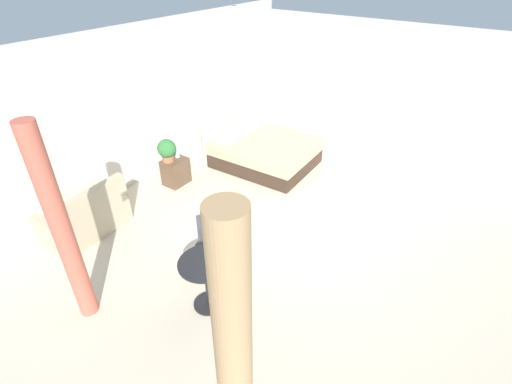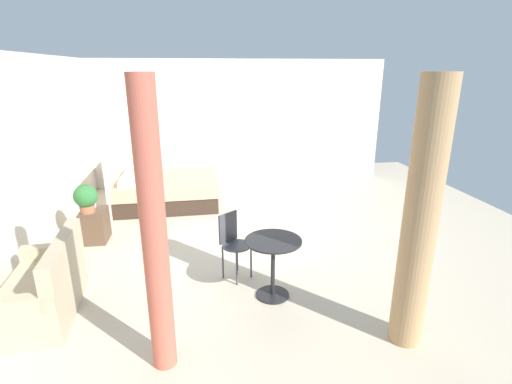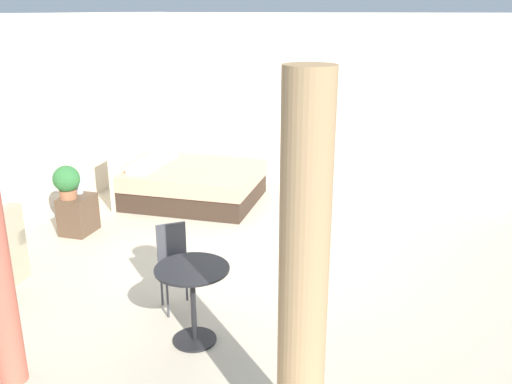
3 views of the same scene
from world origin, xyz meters
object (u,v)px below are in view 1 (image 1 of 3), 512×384
at_px(bed, 262,151).
at_px(couch, 86,218).
at_px(potted_plant, 167,150).
at_px(vase, 177,152).
at_px(cafe_chair_near_window, 208,239).
at_px(nightstand, 176,171).
at_px(balcony_table, 206,276).

xyz_separation_m(bed, couch, (-3.59, 0.98, -0.00)).
relative_size(potted_plant, vase, 1.90).
relative_size(vase, cafe_chair_near_window, 0.27).
bearing_deg(bed, potted_plant, 150.56).
relative_size(couch, nightstand, 2.59).
bearing_deg(couch, cafe_chair_near_window, -75.94).
bearing_deg(bed, nightstand, 150.35).
bearing_deg(vase, nightstand, -167.19).
height_order(bed, couch, bed).
bearing_deg(cafe_chair_near_window, potted_plant, 58.50).
height_order(bed, cafe_chair_near_window, bed).
bearing_deg(nightstand, balcony_table, -127.73).
xyz_separation_m(bed, nightstand, (-1.65, 0.94, -0.05)).
height_order(potted_plant, balcony_table, potted_plant).
height_order(bed, vase, bed).
bearing_deg(cafe_chair_near_window, couch, 104.06).
bearing_deg(balcony_table, couch, 89.82).
bearing_deg(balcony_table, nightstand, 52.27).
relative_size(couch, balcony_table, 1.82).
relative_size(bed, vase, 8.80).
relative_size(bed, nightstand, 3.98).
bearing_deg(vase, bed, -32.28).
height_order(couch, balcony_table, couch).
bearing_deg(couch, vase, -0.51).
xyz_separation_m(balcony_table, cafe_chair_near_window, (0.54, 0.43, 0.01)).
height_order(balcony_table, cafe_chair_near_window, cafe_chair_near_window).
xyz_separation_m(couch, cafe_chair_near_window, (0.53, -2.14, 0.23)).
distance_m(nightstand, cafe_chair_near_window, 2.54).
relative_size(bed, balcony_table, 2.79).
bearing_deg(balcony_table, potted_plant, 54.24).
height_order(couch, vase, couch).
distance_m(vase, cafe_chair_near_window, 2.61).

